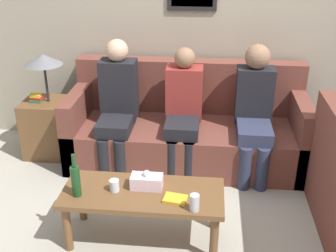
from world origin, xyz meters
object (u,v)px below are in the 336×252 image
coffee_table (143,198)px  person_left (117,102)px  couch_main (187,129)px  person_middle (183,107)px  drinking_glass (114,185)px  person_right (254,107)px  wine_bottle (76,180)px

coffee_table → person_left: bearing=110.5°
couch_main → coffee_table: 1.29m
person_middle → drinking_glass: bearing=-110.1°
couch_main → person_middle: size_ratio=1.97×
drinking_glass → person_left: person_left is taller
person_middle → person_right: (0.65, -0.00, 0.03)m
couch_main → person_middle: bearing=-102.2°
couch_main → wine_bottle: (-0.70, -1.36, 0.22)m
drinking_glass → person_middle: person_middle is taller
couch_main → person_left: bearing=-166.0°
drinking_glass → person_left: (-0.21, 1.11, 0.19)m
wine_bottle → person_right: size_ratio=0.27×
coffee_table → wine_bottle: size_ratio=3.55×
person_middle → person_right: person_right is taller
wine_bottle → person_middle: 1.38m
coffee_table → person_middle: (0.21, 1.12, 0.26)m
person_right → coffee_table: bearing=-127.7°
person_right → couch_main: bearing=166.5°
wine_bottle → person_left: (0.04, 1.19, 0.11)m
coffee_table → drinking_glass: 0.23m
drinking_glass → person_left: 1.15m
person_right → person_middle: bearing=179.7°
couch_main → person_right: (0.62, -0.15, 0.33)m
wine_bottle → drinking_glass: 0.28m
person_left → person_right: size_ratio=1.02×
wine_bottle → person_left: 1.20m
wine_bottle → drinking_glass: wine_bottle is taller
coffee_table → couch_main: bearing=79.2°
coffee_table → wine_bottle: bearing=-168.7°
person_left → person_right: bearing=0.6°
drinking_glass → person_right: (1.07, 1.13, 0.19)m
person_left → drinking_glass: bearing=-79.4°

